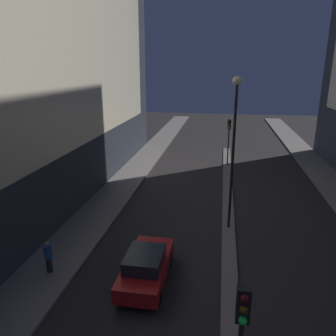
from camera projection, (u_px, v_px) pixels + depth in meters
The scene contains 7 objects.
building_left at pixel (30, 11), 20.24m from camera, with size 6.01×36.32×24.97m.
median_strip at pixel (228, 209), 22.01m from camera, with size 0.75×34.52×0.12m.
traffic_light_near at pixel (241, 331), 7.59m from camera, with size 0.32×0.42×4.40m.
traffic_light_mid at pixel (229, 132), 30.76m from camera, with size 0.32×0.42×4.40m.
street_lamp at pixel (234, 133), 17.76m from camera, with size 0.49×0.49×8.66m.
car_left_lane at pixel (146, 266), 14.45m from camera, with size 1.81×4.35×1.58m.
pedestrian_on_left_sidewalk at pixel (48, 256), 14.89m from camera, with size 0.36×0.36×1.53m.
Camera 1 is at (-0.67, -2.34, 9.21)m, focal length 35.00 mm.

